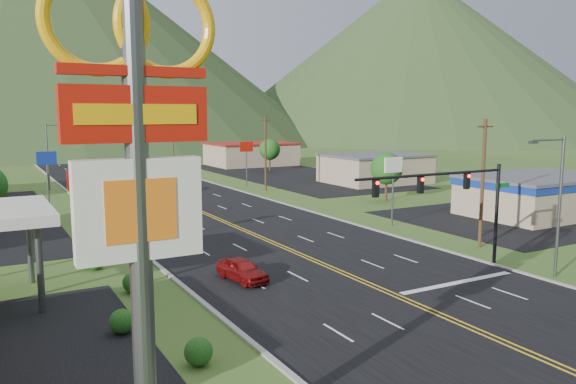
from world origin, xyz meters
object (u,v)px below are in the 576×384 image
streetlight_east (557,197)px  streetlight_west (50,152)px  pylon_sign (137,158)px  car_red_far (178,186)px  car_red_near (242,270)px  traffic_signal (455,192)px  car_dark_mid (144,201)px

streetlight_east → streetlight_west: size_ratio=1.00×
pylon_sign → car_red_far: (19.97, 58.20, -8.59)m
pylon_sign → car_red_near: size_ratio=3.38×
streetlight_west → car_red_near: streetlight_west is taller
car_red_far → traffic_signal: bearing=97.4°
traffic_signal → car_red_far: bearing=94.3°
car_dark_mid → streetlight_east: bearing=-71.0°
pylon_sign → car_red_near: pylon_sign is taller
car_red_near → car_dark_mid: (2.12, 31.10, -0.07)m
traffic_signal → streetlight_west: (-18.16, 56.00, -0.15)m
pylon_sign → traffic_signal: bearing=27.1°
streetlight_east → car_dark_mid: (-15.54, 40.00, -4.55)m
pylon_sign → traffic_signal: pylon_sign is taller
streetlight_west → car_dark_mid: bearing=-69.9°
pylon_sign → streetlight_east: 29.58m
pylon_sign → car_red_far: bearing=71.1°
streetlight_west → pylon_sign: bearing=-94.5°
streetlight_east → car_dark_mid: bearing=111.2°
car_red_near → car_red_far: 42.37m
streetlight_east → car_red_far: 51.06m
car_red_near → car_dark_mid: 31.18m
pylon_sign → car_red_near: 21.68m
traffic_signal → car_red_near: (-12.96, 4.90, -4.62)m
pylon_sign → streetlight_east: (28.18, 8.00, -4.12)m
streetlight_west → car_red_far: streetlight_west is taller
traffic_signal → car_red_near: bearing=159.3°
traffic_signal → streetlight_west: streetlight_west is taller
streetlight_east → car_red_far: (-8.21, 50.20, -4.48)m
car_red_near → car_red_far: (9.45, 41.30, -0.00)m
car_red_near → streetlight_east: bearing=-36.0°
streetlight_east → pylon_sign: bearing=-164.2°
traffic_signal → streetlight_east: bearing=-40.4°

